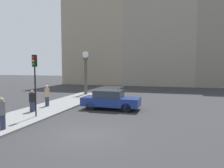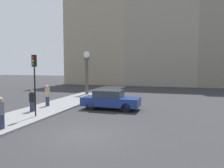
{
  "view_description": "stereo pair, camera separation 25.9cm",
  "coord_description": "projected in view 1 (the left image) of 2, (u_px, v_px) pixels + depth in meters",
  "views": [
    {
      "loc": [
        4.23,
        -9.65,
        3.38
      ],
      "look_at": [
        -0.59,
        7.06,
        1.96
      ],
      "focal_mm": 35.0,
      "sensor_mm": 36.0,
      "label": 1
    },
    {
      "loc": [
        4.47,
        -9.58,
        3.38
      ],
      "look_at": [
        -0.59,
        7.06,
        1.96
      ],
      "focal_mm": 35.0,
      "sensor_mm": 36.0,
      "label": 2
    }
  ],
  "objects": [
    {
      "name": "sedan_car",
      "position": [
        110.0,
        100.0,
        17.05
      ],
      "size": [
        4.49,
        1.76,
        1.51
      ],
      "color": "navy",
      "rests_on": "ground_plane"
    },
    {
      "name": "building_row",
      "position": [
        147.0,
        35.0,
        38.31
      ],
      "size": [
        32.1,
        5.0,
        19.73
      ],
      "color": "gray",
      "rests_on": "ground_plane"
    },
    {
      "name": "sidewalk_corner",
      "position": [
        81.0,
        98.0,
        23.14
      ],
      "size": [
        3.48,
        26.95,
        0.11
      ],
      "primitive_type": "cube",
      "color": "gray",
      "rests_on": "ground_plane"
    },
    {
      "name": "pedestrian_grey_jacket",
      "position": [
        2.0,
        113.0,
        11.26
      ],
      "size": [
        0.32,
        0.32,
        1.66
      ],
      "color": "#2D334C",
      "rests_on": "sidewalk_corner"
    },
    {
      "name": "ground_plane",
      "position": [
        84.0,
        135.0,
        10.69
      ],
      "size": [
        120.0,
        120.0,
        0.0
      ],
      "primitive_type": "plane",
      "color": "#2D2D30"
    },
    {
      "name": "street_clock",
      "position": [
        86.0,
        73.0,
        25.49
      ],
      "size": [
        0.84,
        0.47,
        5.04
      ],
      "color": "#4C473D",
      "rests_on": "sidewalk_corner"
    },
    {
      "name": "traffic_light_near",
      "position": [
        35.0,
        73.0,
        13.99
      ],
      "size": [
        0.26,
        0.24,
        3.99
      ],
      "color": "black",
      "rests_on": "sidewalk_corner"
    },
    {
      "name": "pedestrian_tan_coat",
      "position": [
        47.0,
        96.0,
        17.86
      ],
      "size": [
        0.37,
        0.37,
        1.73
      ],
      "color": "#2D334C",
      "rests_on": "sidewalk_corner"
    },
    {
      "name": "pedestrian_black_jacket",
      "position": [
        32.0,
        101.0,
        15.72
      ],
      "size": [
        0.44,
        0.44,
        1.56
      ],
      "color": "#2D334C",
      "rests_on": "sidewalk_corner"
    }
  ]
}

